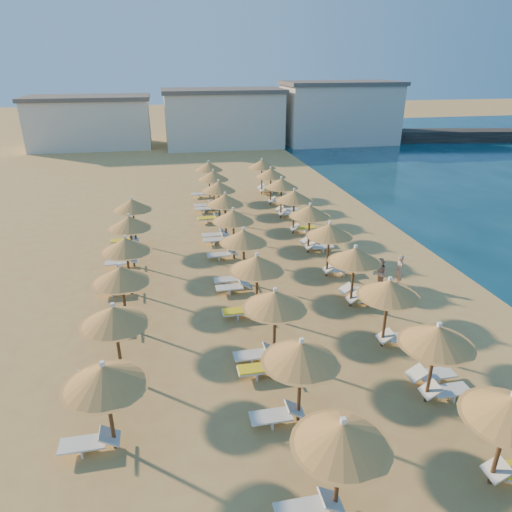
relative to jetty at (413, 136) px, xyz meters
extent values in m
plane|color=tan|center=(-29.70, -43.47, -0.75)|extent=(220.00, 220.00, 0.00)
cube|color=black|center=(0.00, 0.00, 0.00)|extent=(30.25, 8.79, 1.50)
cube|color=beige|center=(-44.18, 3.93, 2.25)|extent=(15.00, 8.00, 6.00)
cube|color=#59514C|center=(-44.18, 3.93, 5.50)|extent=(15.60, 8.48, 0.50)
cube|color=beige|center=(-27.07, 1.29, 2.65)|extent=(15.00, 8.00, 6.80)
cube|color=#59514C|center=(-27.07, 1.29, 6.30)|extent=(15.60, 8.48, 0.50)
cube|color=beige|center=(-11.09, 0.77, 3.05)|extent=(15.00, 8.00, 7.60)
cube|color=#59514C|center=(-11.09, 0.77, 7.10)|extent=(15.60, 8.48, 0.50)
cylinder|color=brown|center=(-27.09, -53.22, 0.52)|extent=(0.12, 0.12, 2.55)
cone|color=#A1632E|center=(-27.09, -53.22, 1.88)|extent=(2.26, 2.26, 0.66)
cone|color=#A1632E|center=(-27.09, -53.22, 1.61)|extent=(2.44, 2.44, 0.12)
cylinder|color=brown|center=(-27.09, -49.90, 0.52)|extent=(0.12, 0.12, 2.55)
cone|color=#A1632E|center=(-27.09, -49.90, 1.88)|extent=(2.26, 2.26, 0.66)
cone|color=#A1632E|center=(-27.09, -49.90, 1.61)|extent=(2.44, 2.44, 0.12)
cube|color=white|center=(-27.09, -49.90, 2.28)|extent=(0.12, 0.12, 0.14)
cylinder|color=brown|center=(-27.09, -46.57, 0.52)|extent=(0.12, 0.12, 2.55)
cone|color=#A1632E|center=(-27.09, -46.57, 1.88)|extent=(2.26, 2.26, 0.66)
cone|color=#A1632E|center=(-27.09, -46.57, 1.61)|extent=(2.44, 2.44, 0.12)
cube|color=white|center=(-27.09, -46.57, 2.28)|extent=(0.12, 0.12, 0.14)
cylinder|color=brown|center=(-27.09, -43.24, 0.52)|extent=(0.12, 0.12, 2.55)
cone|color=#A1632E|center=(-27.09, -43.24, 1.88)|extent=(2.26, 2.26, 0.66)
cone|color=#A1632E|center=(-27.09, -43.24, 1.61)|extent=(2.44, 2.44, 0.12)
cube|color=white|center=(-27.09, -43.24, 2.28)|extent=(0.12, 0.12, 0.14)
cylinder|color=brown|center=(-27.09, -39.92, 0.52)|extent=(0.12, 0.12, 2.55)
cone|color=#A1632E|center=(-27.09, -39.92, 1.88)|extent=(2.26, 2.26, 0.66)
cone|color=#A1632E|center=(-27.09, -39.92, 1.61)|extent=(2.44, 2.44, 0.12)
cube|color=white|center=(-27.09, -39.92, 2.28)|extent=(0.12, 0.12, 0.14)
cylinder|color=brown|center=(-27.09, -36.59, 0.52)|extent=(0.12, 0.12, 2.55)
cone|color=#A1632E|center=(-27.09, -36.59, 1.88)|extent=(2.26, 2.26, 0.66)
cone|color=#A1632E|center=(-27.09, -36.59, 1.61)|extent=(2.44, 2.44, 0.12)
cube|color=white|center=(-27.09, -36.59, 2.28)|extent=(0.12, 0.12, 0.14)
cylinder|color=brown|center=(-27.09, -33.26, 0.52)|extent=(0.12, 0.12, 2.55)
cone|color=#A1632E|center=(-27.09, -33.26, 1.88)|extent=(2.26, 2.26, 0.66)
cone|color=#A1632E|center=(-27.09, -33.26, 1.61)|extent=(2.44, 2.44, 0.12)
cube|color=white|center=(-27.09, -33.26, 2.28)|extent=(0.12, 0.12, 0.14)
cylinder|color=brown|center=(-27.09, -29.94, 0.52)|extent=(0.12, 0.12, 2.55)
cone|color=#A1632E|center=(-27.09, -29.94, 1.88)|extent=(2.26, 2.26, 0.66)
cone|color=#A1632E|center=(-27.09, -29.94, 1.61)|extent=(2.44, 2.44, 0.12)
cube|color=white|center=(-27.09, -29.94, 2.28)|extent=(0.12, 0.12, 0.14)
cylinder|color=brown|center=(-27.09, -26.61, 0.52)|extent=(0.12, 0.12, 2.55)
cone|color=#A1632E|center=(-27.09, -26.61, 1.88)|extent=(2.26, 2.26, 0.66)
cone|color=#A1632E|center=(-27.09, -26.61, 1.61)|extent=(2.44, 2.44, 0.12)
cube|color=white|center=(-27.09, -26.61, 2.28)|extent=(0.12, 0.12, 0.14)
cylinder|color=brown|center=(-27.09, -23.28, 0.52)|extent=(0.12, 0.12, 2.55)
cone|color=#A1632E|center=(-27.09, -23.28, 1.88)|extent=(2.26, 2.26, 0.66)
cone|color=#A1632E|center=(-27.09, -23.28, 1.61)|extent=(2.44, 2.44, 0.12)
cube|color=white|center=(-27.09, -23.28, 2.28)|extent=(0.12, 0.12, 0.14)
cylinder|color=brown|center=(-31.59, -53.22, 0.52)|extent=(0.12, 0.12, 2.55)
cone|color=#A1632E|center=(-31.59, -53.22, 1.88)|extent=(2.26, 2.26, 0.66)
cone|color=#A1632E|center=(-31.59, -53.22, 1.61)|extent=(2.44, 2.44, 0.12)
cube|color=white|center=(-31.59, -53.22, 2.28)|extent=(0.12, 0.12, 0.14)
cylinder|color=brown|center=(-31.59, -49.90, 0.52)|extent=(0.12, 0.12, 2.55)
cone|color=#A1632E|center=(-31.59, -49.90, 1.88)|extent=(2.26, 2.26, 0.66)
cone|color=#A1632E|center=(-31.59, -49.90, 1.61)|extent=(2.44, 2.44, 0.12)
cube|color=white|center=(-31.59, -49.90, 2.28)|extent=(0.12, 0.12, 0.14)
cylinder|color=brown|center=(-31.59, -46.57, 0.52)|extent=(0.12, 0.12, 2.55)
cone|color=#A1632E|center=(-31.59, -46.57, 1.88)|extent=(2.26, 2.26, 0.66)
cone|color=#A1632E|center=(-31.59, -46.57, 1.61)|extent=(2.44, 2.44, 0.12)
cube|color=white|center=(-31.59, -46.57, 2.28)|extent=(0.12, 0.12, 0.14)
cylinder|color=brown|center=(-31.59, -43.24, 0.52)|extent=(0.12, 0.12, 2.55)
cone|color=#A1632E|center=(-31.59, -43.24, 1.88)|extent=(2.26, 2.26, 0.66)
cone|color=#A1632E|center=(-31.59, -43.24, 1.61)|extent=(2.44, 2.44, 0.12)
cube|color=white|center=(-31.59, -43.24, 2.28)|extent=(0.12, 0.12, 0.14)
cylinder|color=brown|center=(-31.59, -39.92, 0.52)|extent=(0.12, 0.12, 2.55)
cone|color=#A1632E|center=(-31.59, -39.92, 1.88)|extent=(2.26, 2.26, 0.66)
cone|color=#A1632E|center=(-31.59, -39.92, 1.61)|extent=(2.44, 2.44, 0.12)
cube|color=white|center=(-31.59, -39.92, 2.28)|extent=(0.12, 0.12, 0.14)
cylinder|color=brown|center=(-31.59, -36.59, 0.52)|extent=(0.12, 0.12, 2.55)
cone|color=#A1632E|center=(-31.59, -36.59, 1.88)|extent=(2.26, 2.26, 0.66)
cone|color=#A1632E|center=(-31.59, -36.59, 1.61)|extent=(2.44, 2.44, 0.12)
cube|color=white|center=(-31.59, -36.59, 2.28)|extent=(0.12, 0.12, 0.14)
cylinder|color=brown|center=(-31.59, -33.26, 0.52)|extent=(0.12, 0.12, 2.55)
cone|color=#A1632E|center=(-31.59, -33.26, 1.88)|extent=(2.26, 2.26, 0.66)
cone|color=#A1632E|center=(-31.59, -33.26, 1.61)|extent=(2.44, 2.44, 0.12)
cube|color=white|center=(-31.59, -33.26, 2.28)|extent=(0.12, 0.12, 0.14)
cylinder|color=brown|center=(-31.59, -29.94, 0.52)|extent=(0.12, 0.12, 2.55)
cone|color=#A1632E|center=(-31.59, -29.94, 1.88)|extent=(2.26, 2.26, 0.66)
cone|color=#A1632E|center=(-31.59, -29.94, 1.61)|extent=(2.44, 2.44, 0.12)
cube|color=white|center=(-31.59, -29.94, 2.28)|extent=(0.12, 0.12, 0.14)
cylinder|color=brown|center=(-31.59, -26.61, 0.52)|extent=(0.12, 0.12, 2.55)
cone|color=#A1632E|center=(-31.59, -26.61, 1.88)|extent=(2.26, 2.26, 0.66)
cone|color=#A1632E|center=(-31.59, -26.61, 1.61)|extent=(2.44, 2.44, 0.12)
cube|color=white|center=(-31.59, -26.61, 2.28)|extent=(0.12, 0.12, 0.14)
cylinder|color=brown|center=(-31.59, -23.28, 0.52)|extent=(0.12, 0.12, 2.55)
cone|color=#A1632E|center=(-31.59, -23.28, 1.88)|extent=(2.26, 2.26, 0.66)
cone|color=#A1632E|center=(-31.59, -23.28, 1.61)|extent=(2.44, 2.44, 0.12)
cube|color=white|center=(-31.59, -23.28, 2.28)|extent=(0.12, 0.12, 0.14)
cylinder|color=brown|center=(-37.27, -49.90, 0.52)|extent=(0.12, 0.12, 2.55)
cone|color=#A1632E|center=(-37.27, -49.90, 1.88)|extent=(2.26, 2.26, 0.66)
cone|color=#A1632E|center=(-37.27, -49.90, 1.61)|extent=(2.44, 2.44, 0.12)
cube|color=white|center=(-37.27, -49.90, 2.28)|extent=(0.12, 0.12, 0.14)
cylinder|color=brown|center=(-37.27, -46.57, 0.52)|extent=(0.12, 0.12, 2.55)
cone|color=#A1632E|center=(-37.27, -46.57, 1.88)|extent=(2.26, 2.26, 0.66)
cone|color=#A1632E|center=(-37.27, -46.57, 1.61)|extent=(2.44, 2.44, 0.12)
cube|color=white|center=(-37.27, -46.57, 2.28)|extent=(0.12, 0.12, 0.14)
cylinder|color=brown|center=(-37.27, -43.24, 0.52)|extent=(0.12, 0.12, 2.55)
cone|color=#A1632E|center=(-37.27, -43.24, 1.88)|extent=(2.26, 2.26, 0.66)
cone|color=#A1632E|center=(-37.27, -43.24, 1.61)|extent=(2.44, 2.44, 0.12)
cube|color=white|center=(-37.27, -43.24, 2.28)|extent=(0.12, 0.12, 0.14)
cylinder|color=brown|center=(-37.27, -39.92, 0.52)|extent=(0.12, 0.12, 2.55)
cone|color=#A1632E|center=(-37.27, -39.92, 1.88)|extent=(2.26, 2.26, 0.66)
cone|color=#A1632E|center=(-37.27, -39.92, 1.61)|extent=(2.44, 2.44, 0.12)
cube|color=white|center=(-37.27, -39.92, 2.28)|extent=(0.12, 0.12, 0.14)
cylinder|color=brown|center=(-37.27, -36.59, 0.52)|extent=(0.12, 0.12, 2.55)
cone|color=#A1632E|center=(-37.27, -36.59, 1.88)|extent=(2.26, 2.26, 0.66)
cone|color=#A1632E|center=(-37.27, -36.59, 1.61)|extent=(2.44, 2.44, 0.12)
cube|color=white|center=(-37.27, -36.59, 2.28)|extent=(0.12, 0.12, 0.14)
cylinder|color=brown|center=(-37.27, -33.26, 0.52)|extent=(0.12, 0.12, 2.55)
cone|color=#A1632E|center=(-37.27, -33.26, 1.88)|extent=(2.26, 2.26, 0.66)
cone|color=#A1632E|center=(-37.27, -33.26, 1.61)|extent=(2.44, 2.44, 0.12)
cube|color=white|center=(-37.27, -33.26, 2.28)|extent=(0.12, 0.12, 0.14)
cube|color=silver|center=(-26.98, -53.22, -0.29)|extent=(0.58, 0.62, 0.40)
cube|color=silver|center=(-32.49, -53.22, -0.43)|extent=(1.33, 0.62, 0.06)
cube|color=silver|center=(-31.71, -53.22, -0.29)|extent=(0.58, 0.62, 0.40)
cube|color=silver|center=(-26.19, -49.90, -0.43)|extent=(1.33, 0.62, 0.06)
cube|color=silver|center=(-26.19, -49.90, -0.59)|extent=(0.06, 0.56, 0.32)
cube|color=silver|center=(-26.98, -49.90, -0.29)|extent=(0.58, 0.62, 0.40)
cube|color=silver|center=(-26.19, -49.00, -0.43)|extent=(1.33, 0.62, 0.06)
cube|color=silver|center=(-26.19, -49.00, -0.59)|extent=(0.06, 0.56, 0.32)
cube|color=silver|center=(-26.98, -49.00, -0.29)|extent=(0.58, 0.62, 0.40)
cube|color=silver|center=(-32.49, -49.90, -0.43)|extent=(1.33, 0.62, 0.06)
cube|color=silver|center=(-32.49, -49.90, -0.59)|extent=(0.06, 0.56, 0.32)
cube|color=silver|center=(-31.71, -49.90, -0.29)|extent=(0.58, 0.62, 0.40)
cube|color=silver|center=(-26.19, -46.57, -0.43)|extent=(1.33, 0.62, 0.06)
cube|color=silver|center=(-26.19, -46.57, -0.59)|extent=(0.06, 0.56, 0.32)
cube|color=silver|center=(-26.98, -46.57, -0.29)|extent=(0.58, 0.62, 0.40)
cube|color=silver|center=(-32.49, -46.57, -0.43)|extent=(1.33, 0.62, 0.06)
cube|color=silver|center=(-32.49, -46.57, -0.59)|extent=(0.06, 0.56, 0.32)
cube|color=silver|center=(-31.71, -46.57, -0.29)|extent=(0.58, 0.62, 0.40)
cube|color=silver|center=(-32.49, -47.47, -0.43)|extent=(1.33, 0.62, 0.06)
cube|color=silver|center=(-32.49, -47.47, -0.59)|extent=(0.06, 0.56, 0.32)
cube|color=silver|center=(-31.71, -47.47, -0.29)|extent=(0.58, 0.62, 0.40)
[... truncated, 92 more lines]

